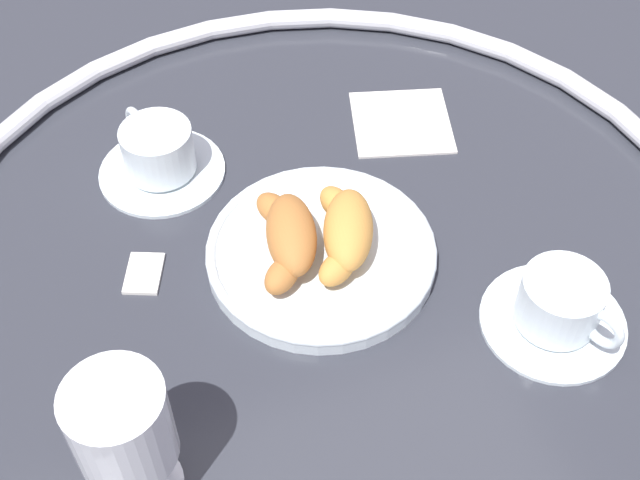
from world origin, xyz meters
The scene contains 10 objects.
ground_plane centered at (0.00, 0.00, 0.00)m, with size 2.20×2.20×0.00m, color #2D3038.
table_chrome_rim centered at (0.00, 0.00, 0.01)m, with size 0.82×0.82×0.02m, color silver.
pastry_plate centered at (0.01, 0.00, 0.01)m, with size 0.23×0.23×0.02m.
croissant_large centered at (0.00, -0.02, 0.04)m, with size 0.13×0.10×0.04m.
croissant_small centered at (0.01, 0.03, 0.04)m, with size 0.13×0.08×0.04m.
coffee_cup_near centered at (0.18, 0.12, 0.03)m, with size 0.14×0.14×0.06m.
coffee_cup_far centered at (-0.14, -0.17, 0.03)m, with size 0.14×0.14×0.06m.
juice_glass_left centered at (-0.16, 0.22, 0.09)m, with size 0.08×0.08×0.14m.
sugar_packet centered at (0.05, 0.17, 0.00)m, with size 0.05×0.03×0.01m, color white.
folded_napkin centered at (0.16, -0.16, 0.00)m, with size 0.11×0.11×0.01m, color silver.
Camera 1 is at (-0.49, 0.19, 0.65)m, focal length 47.81 mm.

